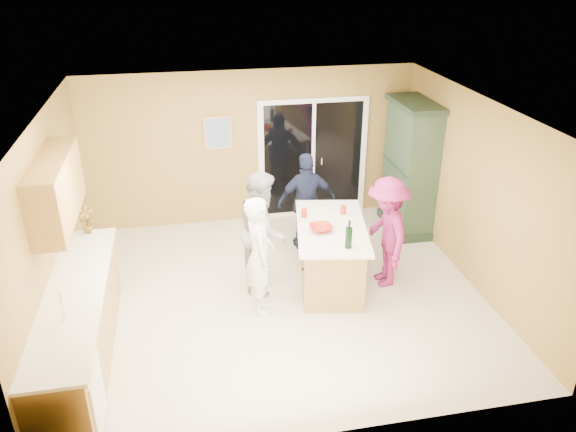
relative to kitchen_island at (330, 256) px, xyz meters
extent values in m
plane|color=silver|center=(-0.77, -0.19, -0.42)|extent=(5.50, 5.50, 0.00)
cube|color=white|center=(-0.77, -0.19, 2.18)|extent=(5.50, 5.00, 0.10)
cube|color=tan|center=(-0.77, 2.31, 0.88)|extent=(5.50, 0.10, 2.60)
cube|color=tan|center=(-0.77, -2.69, 0.88)|extent=(5.50, 0.10, 2.60)
cube|color=tan|center=(-3.52, -0.19, 0.88)|extent=(0.10, 5.00, 2.60)
cube|color=tan|center=(1.98, -0.19, 0.88)|extent=(0.10, 5.00, 2.60)
cube|color=#AD8443|center=(-3.22, -1.09, 0.03)|extent=(0.60, 3.00, 0.90)
cube|color=white|center=(-3.21, -2.19, -0.02)|extent=(0.62, 0.60, 0.72)
cube|color=white|center=(-3.21, -1.09, 0.50)|extent=(0.65, 3.05, 0.04)
cylinder|color=silver|center=(-3.22, -1.59, 0.67)|extent=(0.02, 0.02, 0.30)
cube|color=#AD8443|center=(-3.35, -0.39, 1.45)|extent=(0.35, 1.60, 0.75)
cube|color=white|center=(0.28, 2.28, 0.63)|extent=(1.90, 0.05, 2.10)
cube|color=black|center=(0.28, 2.27, 0.63)|extent=(1.70, 0.03, 1.94)
cube|color=white|center=(0.28, 2.26, 0.63)|extent=(0.06, 0.04, 1.94)
cube|color=silver|center=(0.43, 2.25, 0.58)|extent=(0.02, 0.03, 0.12)
cube|color=tan|center=(-1.32, 2.29, 1.18)|extent=(0.46, 0.03, 0.56)
cube|color=#4E74A2|center=(-1.32, 2.28, 1.18)|extent=(0.38, 0.02, 0.48)
cube|color=#AD8443|center=(0.00, 0.00, 0.01)|extent=(1.05, 1.64, 0.86)
cube|color=white|center=(0.00, 0.00, 0.46)|extent=(1.23, 1.86, 0.04)
cube|color=black|center=(0.00, 0.00, -0.37)|extent=(0.96, 1.55, 0.10)
cube|color=#1F3223|center=(1.72, 1.44, -0.36)|extent=(0.61, 1.15, 0.13)
cube|color=#30462F|center=(1.72, 1.44, 0.66)|extent=(0.54, 1.08, 2.04)
cube|color=#1F3223|center=(1.72, 1.44, 1.72)|extent=(0.63, 1.19, 0.09)
imported|color=white|center=(-1.06, -0.44, 0.38)|extent=(0.40, 0.59, 1.60)
imported|color=#A3A3A5|center=(-0.92, 0.18, 0.42)|extent=(0.79, 0.93, 1.69)
imported|color=#1B223C|center=(-0.09, 1.11, 0.36)|extent=(0.92, 0.40, 1.57)
imported|color=#8D1E52|center=(0.75, -0.14, 0.37)|extent=(0.61, 1.04, 1.59)
imported|color=#B42514|center=(-0.18, -0.11, 0.52)|extent=(0.34, 0.34, 0.07)
imported|color=#A72C10|center=(-3.22, 0.34, 0.71)|extent=(0.21, 0.15, 0.39)
cylinder|color=#B42514|center=(0.26, 0.34, 0.54)|extent=(0.11, 0.11, 0.12)
cylinder|color=#B42514|center=(-0.31, 0.34, 0.54)|extent=(0.08, 0.08, 0.12)
cylinder|color=black|center=(0.05, -0.64, 0.62)|extent=(0.09, 0.09, 0.28)
cylinder|color=black|center=(0.05, -0.64, 0.81)|extent=(0.03, 0.03, 0.10)
cylinder|color=silver|center=(0.05, 0.48, 0.49)|extent=(0.23, 0.23, 0.02)
camera|label=1|loc=(-1.90, -6.60, 3.92)|focal=35.00mm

